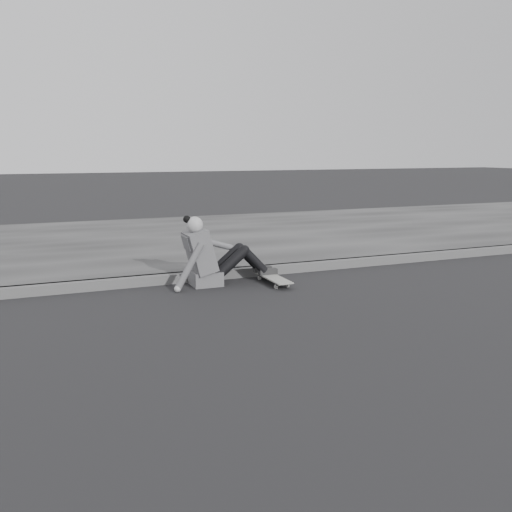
{
  "coord_description": "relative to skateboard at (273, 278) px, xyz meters",
  "views": [
    {
      "loc": [
        -3.02,
        -4.29,
        1.64
      ],
      "look_at": [
        -0.66,
        1.4,
        0.5
      ],
      "focal_mm": 40.0,
      "sensor_mm": 36.0,
      "label": 1
    }
  ],
  "objects": [
    {
      "name": "ground",
      "position": [
        0.16,
        -2.05,
        -0.07
      ],
      "size": [
        80.0,
        80.0,
        0.0
      ],
      "primitive_type": "plane",
      "color": "black",
      "rests_on": "ground"
    },
    {
      "name": "curb",
      "position": [
        0.16,
        0.53,
        -0.01
      ],
      "size": [
        24.0,
        0.16,
        0.12
      ],
      "primitive_type": "cube",
      "color": "#4C4C4C",
      "rests_on": "ground"
    },
    {
      "name": "sidewalk",
      "position": [
        0.16,
        3.55,
        -0.01
      ],
      "size": [
        24.0,
        6.0,
        0.12
      ],
      "primitive_type": "cube",
      "color": "#333333",
      "rests_on": "ground"
    },
    {
      "name": "seated_woman",
      "position": [
        -0.73,
        0.25,
        0.29
      ],
      "size": [
        1.38,
        0.46,
        0.88
      ],
      "color": "#525154",
      "rests_on": "ground"
    },
    {
      "name": "skateboard",
      "position": [
        0.0,
        0.0,
        0.0
      ],
      "size": [
        0.2,
        0.78,
        0.09
      ],
      "color": "gray",
      "rests_on": "ground"
    }
  ]
}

